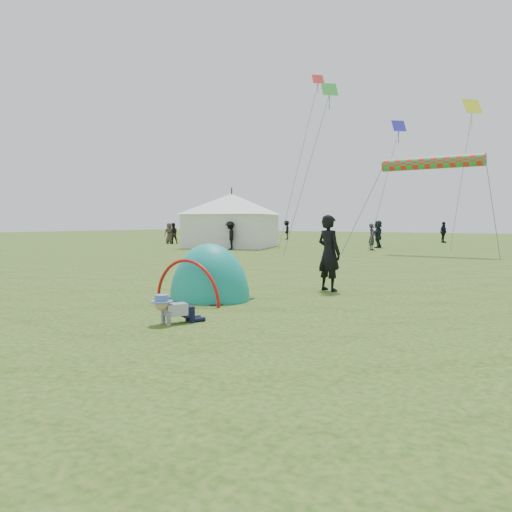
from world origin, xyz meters
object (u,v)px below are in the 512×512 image
Objects in this scene: popup_tent at (210,299)px; event_marquee at (232,218)px; crawling_toddler at (173,308)px; standing_adult at (329,253)px.

event_marquee reaches higher than popup_tent.
event_marquee is (-14.20, 20.53, 1.65)m from crawling_toddler.
event_marquee reaches higher than crawling_toddler.
crawling_toddler is at bearing 103.34° from standing_adult.
popup_tent reaches higher than crawling_toddler.
event_marquee reaches higher than standing_adult.
standing_adult reaches higher than popup_tent.
crawling_toddler is 0.36× the size of standing_adult.
crawling_toddler is 0.27× the size of popup_tent.
popup_tent is at bearing 140.88° from crawling_toddler.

